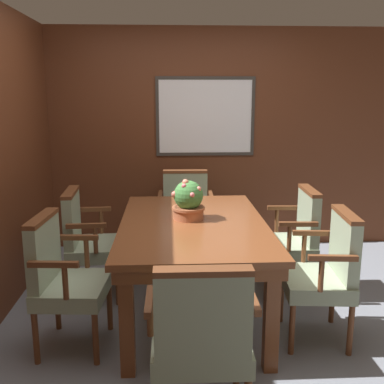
{
  "coord_description": "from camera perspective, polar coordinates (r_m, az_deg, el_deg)",
  "views": [
    {
      "loc": [
        -0.23,
        -3.14,
        1.74
      ],
      "look_at": [
        -0.04,
        0.33,
        0.97
      ],
      "focal_mm": 42.0,
      "sensor_mm": 36.0,
      "label": 1
    }
  ],
  "objects": [
    {
      "name": "ground_plane",
      "position": [
        3.6,
        1.03,
        -16.49
      ],
      "size": [
        14.0,
        14.0,
        0.0
      ],
      "primitive_type": "plane",
      "color": "gray"
    },
    {
      "name": "wall_back",
      "position": [
        5.09,
        -0.4,
        6.63
      ],
      "size": [
        7.2,
        0.08,
        2.45
      ],
      "color": "#5B2D19",
      "rests_on": "ground_plane"
    },
    {
      "name": "dining_table",
      "position": [
        3.5,
        0.13,
        -5.27
      ],
      "size": [
        1.11,
        1.76,
        0.77
      ],
      "color": "brown",
      "rests_on": "ground_plane"
    },
    {
      "name": "chair_left_near",
      "position": [
        3.24,
        -16.15,
        -10.09
      ],
      "size": [
        0.49,
        0.59,
        0.94
      ],
      "rotation": [
        0.0,
        0.0,
        1.5
      ],
      "color": "brown",
      "rests_on": "ground_plane"
    },
    {
      "name": "chair_head_near",
      "position": [
        2.4,
        1.2,
        -17.85
      ],
      "size": [
        0.57,
        0.46,
        0.94
      ],
      "rotation": [
        0.0,
        0.0,
        3.13
      ],
      "color": "brown",
      "rests_on": "ground_plane"
    },
    {
      "name": "chair_right_far",
      "position": [
        4.03,
        12.84,
        -5.41
      ],
      "size": [
        0.48,
        0.58,
        0.94
      ],
      "rotation": [
        0.0,
        0.0,
        -1.61
      ],
      "color": "brown",
      "rests_on": "ground_plane"
    },
    {
      "name": "chair_head_far",
      "position": [
        4.75,
        -0.83,
        -2.38
      ],
      "size": [
        0.57,
        0.47,
        0.94
      ],
      "rotation": [
        0.0,
        0.0,
        -0.03
      ],
      "color": "brown",
      "rests_on": "ground_plane"
    },
    {
      "name": "chair_left_far",
      "position": [
        3.99,
        -13.23,
        -5.64
      ],
      "size": [
        0.48,
        0.58,
        0.94
      ],
      "rotation": [
        0.0,
        0.0,
        1.63
      ],
      "color": "brown",
      "rests_on": "ground_plane"
    },
    {
      "name": "chair_right_near",
      "position": [
        3.35,
        16.67,
        -9.36
      ],
      "size": [
        0.5,
        0.59,
        0.94
      ],
      "rotation": [
        0.0,
        0.0,
        -1.66
      ],
      "color": "brown",
      "rests_on": "ground_plane"
    },
    {
      "name": "potted_plant",
      "position": [
        3.5,
        -0.46,
        -1.12
      ],
      "size": [
        0.26,
        0.26,
        0.32
      ],
      "color": "#B2603D",
      "rests_on": "dining_table"
    }
  ]
}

